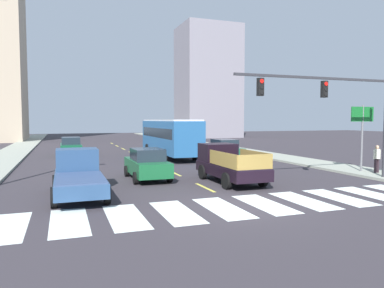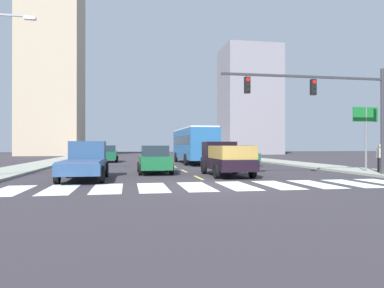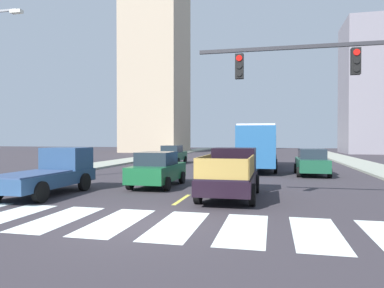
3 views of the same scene
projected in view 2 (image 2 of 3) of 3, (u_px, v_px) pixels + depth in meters
name	position (u px, v px, depth m)	size (l,w,h in m)	color
ground_plane	(217.00, 186.00, 15.04)	(160.00, 160.00, 0.00)	#322E34
sidewalk_right	(282.00, 162.00, 34.74)	(3.13, 110.00, 0.15)	gray
sidewalk_left	(41.00, 164.00, 30.78)	(3.13, 110.00, 0.15)	gray
crosswalk_stripe_0	(10.00, 191.00, 13.59)	(1.19, 3.47, 0.01)	silver
crosswalk_stripe_1	(60.00, 189.00, 13.91)	(1.19, 3.47, 0.01)	silver
crosswalk_stripe_2	(107.00, 188.00, 14.24)	(1.19, 3.47, 0.01)	silver
crosswalk_stripe_3	(153.00, 187.00, 14.56)	(1.19, 3.47, 0.01)	silver
crosswalk_stripe_4	(196.00, 187.00, 14.88)	(1.19, 3.47, 0.01)	silver
crosswalk_stripe_5	(238.00, 186.00, 15.20)	(1.19, 3.47, 0.01)	silver
crosswalk_stripe_6	(277.00, 185.00, 15.53)	(1.19, 3.47, 0.01)	silver
crosswalk_stripe_7	(315.00, 184.00, 15.85)	(1.19, 3.47, 0.01)	silver
crosswalk_stripe_8	(352.00, 183.00, 16.17)	(1.19, 3.47, 0.01)	silver
lane_dash_0	(199.00, 178.00, 18.98)	(0.16, 2.40, 0.01)	#D5CB4B
lane_dash_1	(184.00, 171.00, 23.90)	(0.16, 2.40, 0.01)	#D5CB4B
lane_dash_2	(175.00, 167.00, 28.82)	(0.16, 2.40, 0.01)	#D5CB4B
lane_dash_3	(168.00, 163.00, 33.74)	(0.16, 2.40, 0.01)	#D5CB4B
lane_dash_4	(163.00, 161.00, 38.66)	(0.16, 2.40, 0.01)	#D5CB4B
lane_dash_5	(159.00, 159.00, 43.58)	(0.16, 2.40, 0.01)	#D5CB4B
lane_dash_6	(156.00, 158.00, 48.50)	(0.16, 2.40, 0.01)	#D5CB4B
lane_dash_7	(153.00, 157.00, 53.42)	(0.16, 2.40, 0.01)	#D5CB4B
pickup_stakebed	(224.00, 159.00, 20.54)	(2.18, 5.20, 1.96)	black
pickup_dark	(85.00, 161.00, 18.12)	(2.18, 5.20, 1.96)	navy
city_bus	(194.00, 143.00, 33.54)	(2.72, 10.80, 3.32)	#245990
sedan_mid	(242.00, 155.00, 30.44)	(2.02, 4.40, 1.72)	#1A4F36
sedan_near_left	(108.00, 154.00, 36.46)	(2.02, 4.40, 1.72)	#124D2F
sedan_far	(154.00, 159.00, 21.91)	(2.02, 4.40, 1.72)	#165930
traffic_signal_gantry	(333.00, 100.00, 19.14)	(9.33, 0.27, 6.00)	#2D2D33
direction_sign_green	(366.00, 124.00, 21.95)	(1.70, 0.12, 4.20)	slate
pedestrian_waiting	(380.00, 156.00, 21.15)	(0.53, 0.34, 1.64)	black
tower_tall_centre	(53.00, 50.00, 62.14)	(9.71, 11.82, 36.97)	tan
block_mid_left	(249.00, 101.00, 69.41)	(10.61, 9.29, 20.80)	gray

